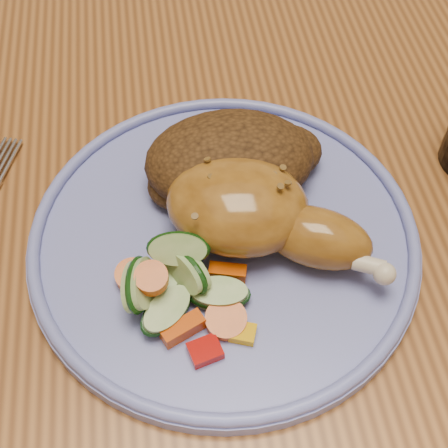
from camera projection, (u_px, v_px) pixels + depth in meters
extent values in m
plane|color=brown|center=(237.00, 423.00, 1.17)|extent=(4.00, 4.00, 0.00)
cube|color=brown|center=(250.00, 162.00, 0.58)|extent=(0.90, 1.40, 0.04)
cube|color=brown|center=(379.00, 35.00, 1.29)|extent=(0.06, 0.06, 0.71)
cube|color=#4C2D16|center=(196.00, 50.00, 1.14)|extent=(0.42, 0.42, 0.04)
cylinder|color=#4C2D16|center=(118.00, 212.00, 1.20)|extent=(0.04, 0.04, 0.41)
cylinder|color=#4C2D16|center=(112.00, 88.00, 1.42)|extent=(0.04, 0.04, 0.41)
cylinder|color=#4C2D16|center=(300.00, 192.00, 1.23)|extent=(0.04, 0.04, 0.41)
cylinder|color=#4C2D16|center=(267.00, 73.00, 1.45)|extent=(0.04, 0.04, 0.41)
cylinder|color=#6A72BE|center=(224.00, 240.00, 0.50)|extent=(0.31, 0.31, 0.01)
torus|color=#6A72BE|center=(224.00, 232.00, 0.49)|extent=(0.31, 0.31, 0.01)
ellipsoid|color=#96611F|center=(237.00, 205.00, 0.47)|extent=(0.13, 0.12, 0.06)
ellipsoid|color=#96611F|center=(317.00, 237.00, 0.46)|extent=(0.10, 0.08, 0.04)
sphere|color=beige|center=(385.00, 274.00, 0.44)|extent=(0.02, 0.02, 0.02)
ellipsoid|color=#442911|center=(230.00, 160.00, 0.50)|extent=(0.14, 0.10, 0.06)
ellipsoid|color=#442911|center=(281.00, 152.00, 0.52)|extent=(0.07, 0.05, 0.04)
ellipsoid|color=#442911|center=(182.00, 185.00, 0.51)|extent=(0.06, 0.05, 0.03)
cube|color=#A50A05|center=(205.00, 351.00, 0.43)|extent=(0.03, 0.02, 0.01)
cube|color=#E5A507|center=(243.00, 333.00, 0.44)|extent=(0.02, 0.02, 0.01)
cylinder|color=#DA4C07|center=(151.00, 278.00, 0.43)|extent=(0.02, 0.03, 0.01)
cylinder|color=#DA4C07|center=(226.00, 320.00, 0.44)|extent=(0.03, 0.03, 0.01)
cube|color=#DA4C07|center=(183.00, 329.00, 0.44)|extent=(0.03, 0.02, 0.01)
cube|color=#DA4C07|center=(228.00, 272.00, 0.46)|extent=(0.03, 0.02, 0.01)
cylinder|color=#DA4C07|center=(133.00, 276.00, 0.46)|extent=(0.03, 0.03, 0.02)
cylinder|color=#A9C27E|center=(162.00, 281.00, 0.46)|extent=(0.06, 0.06, 0.02)
cylinder|color=#A9C27E|center=(186.00, 270.00, 0.45)|extent=(0.04, 0.05, 0.04)
cylinder|color=#A9C27E|center=(138.00, 285.00, 0.44)|extent=(0.04, 0.05, 0.04)
cylinder|color=#A9C27E|center=(219.00, 294.00, 0.45)|extent=(0.05, 0.05, 0.02)
cylinder|color=#A9C27E|center=(178.00, 249.00, 0.45)|extent=(0.05, 0.04, 0.04)
cylinder|color=#A9C27E|center=(166.00, 311.00, 0.44)|extent=(0.06, 0.06, 0.02)
cylinder|color=#A9C27E|center=(152.00, 285.00, 0.45)|extent=(0.06, 0.06, 0.02)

